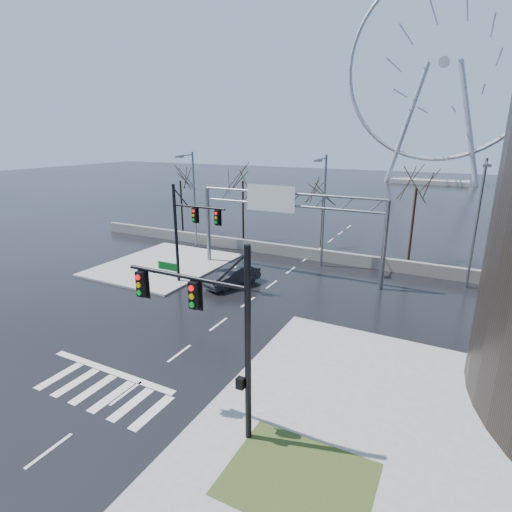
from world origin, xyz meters
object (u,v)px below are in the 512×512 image
Objects in this scene: car at (232,276)px; ferris_wheel at (443,71)px; signal_mast_near at (215,321)px; signal_mast_far at (187,226)px; sign_gantry at (283,215)px.

ferris_wheel is at bearing 103.96° from car.
signal_mast_near is at bearing -42.27° from car.
ferris_wheel is at bearing 82.80° from signal_mast_far.
signal_mast_near reaches higher than car.
car is at bearing -95.22° from ferris_wheel.
signal_mast_far is 89.30m from ferris_wheel.
signal_mast_far reaches higher than car.
signal_mast_far is 0.16× the size of ferris_wheel.
signal_mast_far is 0.49× the size of sign_gantry.
signal_mast_near is 0.16× the size of ferris_wheel.
sign_gantry is (5.49, 6.00, 0.35)m from signal_mast_far.
signal_mast_far is at bearing -97.20° from ferris_wheel.
signal_mast_far is at bearing -135.57° from car.
signal_mast_far reaches higher than sign_gantry.
ferris_wheel is (-0.14, 99.04, 21.26)m from signal_mast_near.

